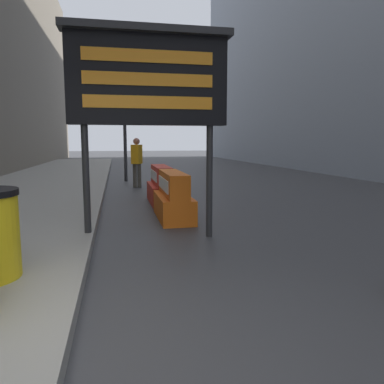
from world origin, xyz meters
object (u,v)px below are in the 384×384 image
Objects in this scene: jersey_barrier_red_striped at (161,187)px; pedestrian_worker at (137,158)px; jersey_barrier_orange_far at (173,198)px; traffic_cone_mid at (173,198)px; traffic_cone_far at (170,185)px; traffic_light_near_curb at (124,94)px; message_board at (148,80)px; traffic_cone_near at (183,191)px.

pedestrian_worker is at bearing 97.27° from jersey_barrier_red_striped.
jersey_barrier_orange_far is 0.29m from traffic_cone_mid.
traffic_cone_far is 0.13× the size of traffic_light_near_curb.
traffic_light_near_curb is at bearing 95.82° from jersey_barrier_orange_far.
message_board is 4.67× the size of traffic_cone_near.
jersey_barrier_red_striped is at bearing -81.98° from traffic_light_near_curb.
jersey_barrier_orange_far is at bearing 69.05° from message_board.
message_board is 4.17× the size of traffic_cone_mid.
traffic_cone_mid is (0.62, 1.79, -2.00)m from message_board.
traffic_cone_far is at bearing -135.85° from pedestrian_worker.
pedestrian_worker is (-0.89, 3.62, 0.62)m from traffic_cone_near.
traffic_cone_far is at bearing 78.50° from message_board.
traffic_cone_near is 0.15× the size of traffic_light_near_curb.
pedestrian_worker reaches higher than traffic_cone_far.
jersey_barrier_red_striped is at bearing 91.44° from traffic_cone_mid.
jersey_barrier_orange_far is 1.06× the size of pedestrian_worker.
traffic_cone_mid is at bearing -88.56° from jersey_barrier_red_striped.
traffic_cone_far is (-0.09, 1.68, -0.04)m from traffic_cone_near.
message_board is 3.82m from traffic_cone_near.
traffic_cone_near is at bearing -77.78° from traffic_light_near_curb.
message_board is 2.54m from jersey_barrier_orange_far.
traffic_cone_near is 6.35m from traffic_light_near_curb.
traffic_cone_near is 1.15× the size of traffic_cone_far.
traffic_cone_mid is 7.41m from traffic_light_near_curb.
jersey_barrier_red_striped is at bearing 139.59° from traffic_cone_near.
traffic_cone_mid is 0.46× the size of pedestrian_worker.
jersey_barrier_red_striped is 1.67m from traffic_cone_mid.
traffic_cone_far is at bearing 83.30° from traffic_cone_mid.
jersey_barrier_red_striped is (0.57, 3.46, -1.96)m from message_board.
jersey_barrier_red_striped is at bearing -150.85° from pedestrian_worker.
traffic_light_near_curb is 2.78× the size of pedestrian_worker.
message_board is at bearing -99.44° from jersey_barrier_red_striped.
traffic_light_near_curb is 2.97m from pedestrian_worker.
traffic_cone_near is 0.41× the size of pedestrian_worker.
traffic_light_near_curb is at bearing 98.02° from jersey_barrier_red_striped.
jersey_barrier_orange_far is 2.94× the size of traffic_cone_far.
traffic_cone_mid is at bearing 81.68° from jersey_barrier_orange_far.
pedestrian_worker is at bearing 88.59° from message_board.
jersey_barrier_red_striped is 2.52× the size of traffic_cone_near.
traffic_light_near_curb reaches higher than jersey_barrier_orange_far.
traffic_cone_mid is at bearing -108.99° from traffic_cone_near.
jersey_barrier_orange_far is 1.62m from traffic_cone_near.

